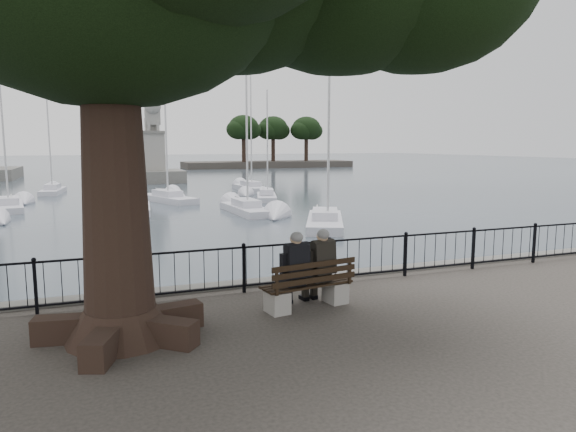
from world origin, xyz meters
name	(u,v)px	position (x,y,z in m)	size (l,w,h in m)	color
harbor	(280,303)	(0.00, 3.00, -0.50)	(260.00, 260.00, 1.20)	#575550
railing	(288,263)	(0.00, 2.50, 0.56)	(22.06, 0.06, 1.00)	black
bench	(308,291)	(-0.12, 1.06, 0.34)	(1.89, 0.83, 0.96)	gray
person_left	(293,273)	(-0.42, 1.12, 0.70)	(0.50, 0.80, 1.53)	black
person_right	(319,269)	(0.16, 1.21, 0.70)	(0.50, 0.80, 1.53)	black
lion_monument	(153,161)	(2.00, 49.93, 1.30)	(6.21, 6.21, 9.10)	#575550
sailboat_b	(138,207)	(-1.59, 24.75, -0.69)	(1.86, 5.31, 10.21)	silver
sailboat_c	(325,220)	(6.88, 15.63, -0.68)	(4.11, 6.28, 11.52)	silver
sailboat_d	(267,196)	(8.06, 28.78, -0.73)	(2.72, 5.12, 8.23)	silver
sailboat_e	(9,205)	(-9.12, 28.57, -0.65)	(2.26, 5.53, 11.93)	silver
sailboat_f	(167,197)	(0.86, 29.80, -0.63)	(3.75, 6.16, 13.27)	silver
sailboat_g	(251,187)	(9.08, 36.54, -0.68)	(2.04, 5.89, 11.04)	silver
sailboat_h	(111,185)	(-2.67, 42.31, -0.64)	(2.07, 5.35, 12.25)	silver
sailboat_i	(53,190)	(-7.41, 39.59, -0.67)	(1.94, 5.24, 11.03)	silver
sailboat_j	(246,208)	(4.54, 21.96, -0.69)	(1.92, 5.85, 10.76)	silver
far_shore	(272,145)	(25.54, 79.46, 3.00)	(30.00, 8.60, 9.18)	#2C2925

